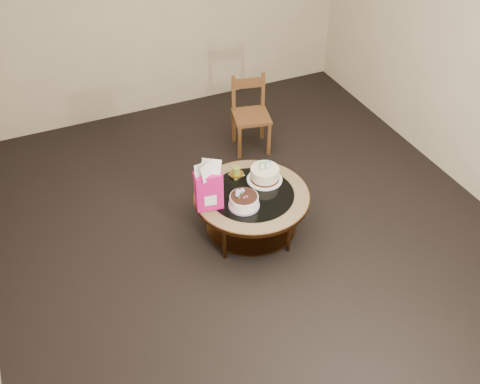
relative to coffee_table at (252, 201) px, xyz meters
name	(u,v)px	position (x,y,z in m)	size (l,w,h in m)	color
ground	(251,232)	(0.00, 0.00, -0.38)	(5.00, 5.00, 0.00)	black
room_walls	(254,81)	(0.00, 0.00, 1.16)	(4.52, 5.02, 2.61)	beige
coffee_table	(252,201)	(0.00, 0.00, 0.00)	(1.02, 1.02, 0.46)	#5A3619
decorated_cake	(244,201)	(-0.13, -0.12, 0.13)	(0.26, 0.26, 0.15)	#AB8DC8
cream_cake	(265,174)	(0.18, 0.13, 0.14)	(0.32, 0.32, 0.20)	white
gift_bag	(209,186)	(-0.40, -0.01, 0.30)	(0.24, 0.19, 0.45)	#E21586
pillar_candle	(236,172)	(-0.02, 0.29, 0.11)	(0.14, 0.14, 0.10)	#CBB153
dining_chair	(251,114)	(0.57, 1.27, 0.04)	(0.45, 0.45, 0.82)	brown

